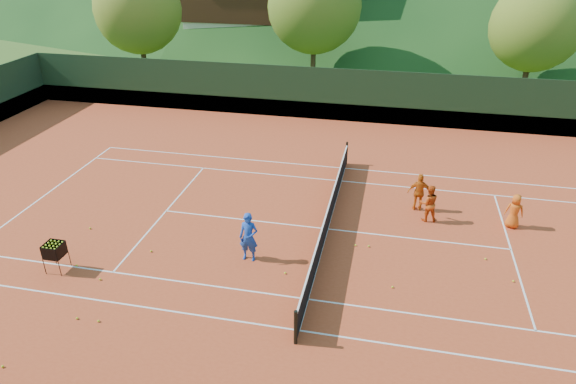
% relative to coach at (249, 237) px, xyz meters
% --- Properties ---
extents(ground, '(400.00, 400.00, 0.00)m').
position_rel_coach_xyz_m(ground, '(2.29, 2.46, -0.88)').
color(ground, '#304E18').
rests_on(ground, ground).
extents(clay_court, '(40.00, 24.00, 0.02)m').
position_rel_coach_xyz_m(clay_court, '(2.29, 2.46, -0.87)').
color(clay_court, '#AF3B1C').
rests_on(clay_court, ground).
extents(coach, '(0.63, 0.41, 1.72)m').
position_rel_coach_xyz_m(coach, '(0.00, 0.00, 0.00)').
color(coach, '#1A45AF').
rests_on(coach, clay_court).
extents(student_a, '(0.80, 0.67, 1.46)m').
position_rel_coach_xyz_m(student_a, '(5.87, 3.90, -0.13)').
color(student_a, '#CC4A12').
rests_on(student_a, clay_court).
extents(student_b, '(0.91, 0.41, 1.53)m').
position_rel_coach_xyz_m(student_b, '(5.54, 4.67, -0.10)').
color(student_b, '#D86213').
rests_on(student_b, clay_court).
extents(student_c, '(0.71, 0.53, 1.33)m').
position_rel_coach_xyz_m(student_c, '(8.94, 4.06, -0.20)').
color(student_c, '#DB5713').
rests_on(student_c, clay_court).
extents(tennis_ball_0, '(0.07, 0.07, 0.07)m').
position_rel_coach_xyz_m(tennis_ball_0, '(-3.41, -0.32, -0.83)').
color(tennis_ball_0, '#C0D423').
rests_on(tennis_ball_0, clay_court).
extents(tennis_ball_3, '(0.07, 0.07, 0.07)m').
position_rel_coach_xyz_m(tennis_ball_3, '(-3.31, -3.89, -0.83)').
color(tennis_ball_3, '#C0D423').
rests_on(tennis_ball_3, clay_court).
extents(tennis_ball_5, '(0.07, 0.07, 0.07)m').
position_rel_coach_xyz_m(tennis_ball_5, '(8.46, 0.54, -0.83)').
color(tennis_ball_5, '#C0D423').
rests_on(tennis_ball_5, clay_court).
extents(tennis_ball_6, '(0.07, 0.07, 0.07)m').
position_rel_coach_xyz_m(tennis_ball_6, '(-4.29, -2.13, -0.83)').
color(tennis_ball_6, '#C0D423').
rests_on(tennis_ball_6, clay_court).
extents(tennis_ball_8, '(0.07, 0.07, 0.07)m').
position_rel_coach_xyz_m(tennis_ball_8, '(-6.29, 0.60, -0.83)').
color(tennis_ball_8, '#C0D423').
rests_on(tennis_ball_8, clay_court).
extents(tennis_ball_9, '(0.07, 0.07, 0.07)m').
position_rel_coach_xyz_m(tennis_ball_9, '(-3.97, -3.91, -0.83)').
color(tennis_ball_9, '#C0D423').
rests_on(tennis_ball_9, clay_court).
extents(tennis_ball_10, '(0.07, 0.07, 0.07)m').
position_rel_coach_xyz_m(tennis_ball_10, '(1.36, -0.57, -0.83)').
color(tennis_ball_10, '#C0D423').
rests_on(tennis_ball_10, clay_court).
extents(tennis_ball_12, '(0.07, 0.07, 0.07)m').
position_rel_coach_xyz_m(tennis_ball_12, '(4.75, -0.57, -0.83)').
color(tennis_ball_12, '#C0D423').
rests_on(tennis_ball_12, clay_court).
extents(tennis_ball_14, '(0.07, 0.07, 0.07)m').
position_rel_coach_xyz_m(tennis_ball_14, '(3.41, 1.54, -0.83)').
color(tennis_ball_14, '#C0D423').
rests_on(tennis_ball_14, clay_court).
extents(tennis_ball_15, '(0.07, 0.07, 0.07)m').
position_rel_coach_xyz_m(tennis_ball_15, '(7.75, 1.62, -0.83)').
color(tennis_ball_15, '#C0D423').
rests_on(tennis_ball_15, clay_court).
extents(tennis_ball_16, '(0.07, 0.07, 0.07)m').
position_rel_coach_xyz_m(tennis_ball_16, '(-4.79, -5.93, -0.83)').
color(tennis_ball_16, '#C0D423').
rests_on(tennis_ball_16, clay_court).
extents(tennis_ball_17, '(0.07, 0.07, 0.07)m').
position_rel_coach_xyz_m(tennis_ball_17, '(-5.44, -1.61, -0.83)').
color(tennis_ball_17, '#C0D423').
rests_on(tennis_ball_17, clay_court).
extents(tennis_ball_20, '(0.07, 0.07, 0.07)m').
position_rel_coach_xyz_m(tennis_ball_20, '(3.87, 1.57, -0.83)').
color(tennis_ball_20, '#C0D423').
rests_on(tennis_ball_20, clay_court).
extents(court_lines, '(23.83, 11.03, 0.00)m').
position_rel_coach_xyz_m(court_lines, '(2.29, 2.46, -0.86)').
color(court_lines, white).
rests_on(court_lines, clay_court).
extents(tennis_net, '(0.10, 12.07, 1.10)m').
position_rel_coach_xyz_m(tennis_net, '(2.29, 2.46, -0.36)').
color(tennis_net, black).
rests_on(tennis_net, clay_court).
extents(perimeter_fence, '(40.40, 24.24, 3.00)m').
position_rel_coach_xyz_m(perimeter_fence, '(2.29, 2.46, 0.39)').
color(perimeter_fence, black).
rests_on(perimeter_fence, clay_court).
extents(ball_hopper, '(0.57, 0.57, 1.00)m').
position_rel_coach_xyz_m(ball_hopper, '(-5.89, -1.91, -0.11)').
color(ball_hopper, black).
rests_on(ball_hopper, clay_court).
extents(tree_a, '(6.00, 6.00, 7.88)m').
position_rel_coach_xyz_m(tree_a, '(-13.71, 20.46, 3.99)').
color(tree_a, '#3F2719').
rests_on(tree_a, ground).
extents(tree_b, '(6.40, 6.40, 8.40)m').
position_rel_coach_xyz_m(tree_b, '(-1.71, 22.46, 4.31)').
color(tree_b, '#432D1A').
rests_on(tree_b, ground).
extents(tree_c, '(5.60, 5.60, 7.35)m').
position_rel_coach_xyz_m(tree_c, '(12.29, 21.46, 3.66)').
color(tree_c, '#3E2619').
rests_on(tree_c, ground).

